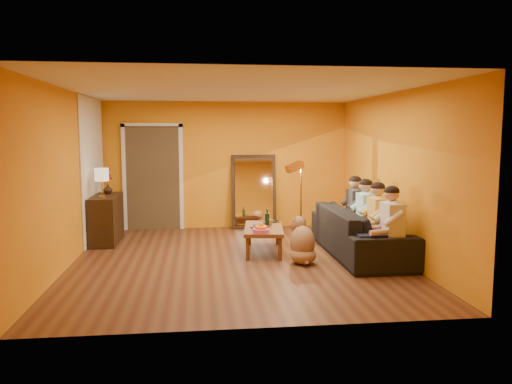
{
  "coord_description": "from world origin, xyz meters",
  "views": [
    {
      "loc": [
        -0.59,
        -7.55,
        1.95
      ],
      "look_at": [
        0.35,
        0.5,
        1.0
      ],
      "focal_mm": 35.0,
      "sensor_mm": 36.0,
      "label": 1
    }
  ],
  "objects": [
    {
      "name": "floor_lamp",
      "position": [
        1.19,
        0.91,
        0.72
      ],
      "size": [
        0.36,
        0.31,
        1.44
      ],
      "primitive_type": null,
      "rotation": [
        0.0,
        0.0,
        0.28
      ],
      "color": "#C8843A",
      "rests_on": "floor"
    },
    {
      "name": "dog",
      "position": [
        0.97,
        -0.27,
        0.36
      ],
      "size": [
        0.48,
        0.66,
        0.72
      ],
      "primitive_type": null,
      "rotation": [
        0.0,
        0.0,
        -0.14
      ],
      "color": "#9A6645",
      "rests_on": "floor"
    },
    {
      "name": "doorway_recess",
      "position": [
        -1.5,
        2.83,
        1.05
      ],
      "size": [
        1.06,
        0.3,
        2.1
      ],
      "primitive_type": "cube",
      "color": "#3F2D19",
      "rests_on": "floor"
    },
    {
      "name": "sofa",
      "position": [
        2.0,
        0.13,
        0.38
      ],
      "size": [
        2.58,
        1.01,
        0.75
      ],
      "primitive_type": "imported",
      "rotation": [
        0.0,
        0.0,
        1.57
      ],
      "color": "black",
      "rests_on": "floor"
    },
    {
      "name": "white_accent",
      "position": [
        -2.48,
        1.75,
        1.3
      ],
      "size": [
        0.02,
        1.9,
        2.58
      ],
      "primitive_type": "cube",
      "color": "white",
      "rests_on": "wall_left"
    },
    {
      "name": "book_mid",
      "position": [
        0.3,
        0.28,
        0.45
      ],
      "size": [
        0.29,
        0.33,
        0.02
      ],
      "primitive_type": "imported",
      "rotation": [
        0.0,
        0.0,
        -0.38
      ],
      "color": "#A81613",
      "rests_on": "book_lower"
    },
    {
      "name": "person_far_right",
      "position": [
        2.13,
        0.78,
        0.61
      ],
      "size": [
        0.7,
        0.44,
        1.22
      ],
      "primitive_type": null,
      "color": "#313136",
      "rests_on": "sofa"
    },
    {
      "name": "mirror_glass",
      "position": [
        0.55,
        2.59,
        0.76
      ],
      "size": [
        0.78,
        0.21,
        1.35
      ],
      "primitive_type": "cube",
      "rotation": [
        -0.14,
        0.0,
        0.0
      ],
      "color": "white",
      "rests_on": "mirror_frame"
    },
    {
      "name": "door_jamb_right",
      "position": [
        -0.93,
        2.71,
        1.05
      ],
      "size": [
        0.08,
        0.06,
        2.2
      ],
      "primitive_type": "cube",
      "color": "white",
      "rests_on": "wall_back"
    },
    {
      "name": "vase",
      "position": [
        -2.24,
        1.8,
        0.94
      ],
      "size": [
        0.17,
        0.17,
        0.18
      ],
      "primitive_type": "imported",
      "color": "#322110",
      "rests_on": "sideboard"
    },
    {
      "name": "person_mid_left",
      "position": [
        2.13,
        -0.32,
        0.61
      ],
      "size": [
        0.7,
        0.44,
        1.22
      ],
      "primitive_type": null,
      "color": "#E3B84B",
      "rests_on": "sofa"
    },
    {
      "name": "coffee_table",
      "position": [
        0.47,
        0.47,
        0.21
      ],
      "size": [
        0.77,
        1.29,
        0.42
      ],
      "primitive_type": null,
      "rotation": [
        0.0,
        0.0,
        -0.12
      ],
      "color": "brown",
      "rests_on": "floor"
    },
    {
      "name": "room_shell",
      "position": [
        0.0,
        0.37,
        1.3
      ],
      "size": [
        5.0,
        5.5,
        2.6
      ],
      "color": "brown",
      "rests_on": "ground"
    },
    {
      "name": "mirror_frame",
      "position": [
        0.55,
        2.63,
        0.76
      ],
      "size": [
        0.92,
        0.27,
        1.51
      ],
      "primitive_type": "cube",
      "rotation": [
        -0.14,
        0.0,
        0.0
      ],
      "color": "#322110",
      "rests_on": "floor"
    },
    {
      "name": "door_jamb_left",
      "position": [
        -2.07,
        2.71,
        1.05
      ],
      "size": [
        0.08,
        0.06,
        2.2
      ],
      "primitive_type": "cube",
      "color": "white",
      "rests_on": "wall_back"
    },
    {
      "name": "book_lower",
      "position": [
        0.29,
        0.27,
        0.43
      ],
      "size": [
        0.26,
        0.29,
        0.02
      ],
      "primitive_type": "imported",
      "rotation": [
        0.0,
        0.0,
        0.42
      ],
      "color": "#322110",
      "rests_on": "coffee_table"
    },
    {
      "name": "person_mid_right",
      "position": [
        2.13,
        0.23,
        0.61
      ],
      "size": [
        0.7,
        0.44,
        1.22
      ],
      "primitive_type": null,
      "color": "#9DD7F2",
      "rests_on": "sofa"
    },
    {
      "name": "book_upper",
      "position": [
        0.29,
        0.26,
        0.47
      ],
      "size": [
        0.2,
        0.26,
        0.02
      ],
      "primitive_type": "imported",
      "rotation": [
        0.0,
        0.0,
        0.09
      ],
      "color": "black",
      "rests_on": "book_mid"
    },
    {
      "name": "wine_bottle",
      "position": [
        0.52,
        0.42,
        0.58
      ],
      "size": [
        0.07,
        0.07,
        0.31
      ],
      "primitive_type": "cylinder",
      "color": "black",
      "rests_on": "coffee_table"
    },
    {
      "name": "person_far_left",
      "position": [
        2.13,
        -0.87,
        0.61
      ],
      "size": [
        0.7,
        0.44,
        1.22
      ],
      "primitive_type": null,
      "color": "beige",
      "rests_on": "sofa"
    },
    {
      "name": "sideboard",
      "position": [
        -2.24,
        1.55,
        0.42
      ],
      "size": [
        0.44,
        1.18,
        0.85
      ],
      "primitive_type": "cube",
      "color": "#322110",
      "rests_on": "floor"
    },
    {
      "name": "table_lamp",
      "position": [
        -2.24,
        1.25,
        1.1
      ],
      "size": [
        0.24,
        0.24,
        0.51
      ],
      "primitive_type": null,
      "color": "beige",
      "rests_on": "sideboard"
    },
    {
      "name": "laptop",
      "position": [
        0.65,
        0.82,
        0.43
      ],
      "size": [
        0.4,
        0.32,
        0.03
      ],
      "primitive_type": "imported",
      "rotation": [
        0.0,
        0.0,
        0.31
      ],
      "color": "black",
      "rests_on": "coffee_table"
    },
    {
      "name": "flowers",
      "position": [
        -2.24,
        1.8,
        1.21
      ],
      "size": [
        0.17,
        0.17,
        0.48
      ],
      "primitive_type": null,
      "color": "#A81613",
      "rests_on": "vase"
    },
    {
      "name": "tumbler",
      "position": [
        0.59,
        0.59,
        0.47
      ],
      "size": [
        0.14,
        0.14,
        0.1
      ],
      "primitive_type": "imported",
      "rotation": [
        0.0,
        0.0,
        -0.35
      ],
      "color": "#B27F3F",
      "rests_on": "coffee_table"
    },
    {
      "name": "door_header",
      "position": [
        -1.5,
        2.71,
        2.12
      ],
      "size": [
        1.22,
        0.06,
        0.08
      ],
      "primitive_type": "cube",
      "color": "white",
      "rests_on": "wall_back"
    },
    {
      "name": "fruit_bowl",
      "position": [
        0.37,
        0.02,
        0.5
      ],
      "size": [
        0.26,
        0.26,
        0.16
      ],
      "primitive_type": null,
      "color": "#EA5291",
      "rests_on": "coffee_table"
    }
  ]
}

